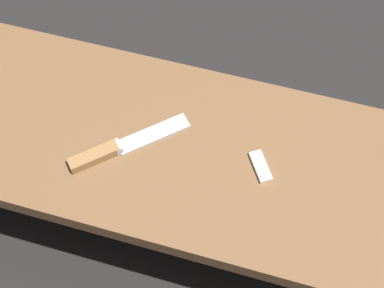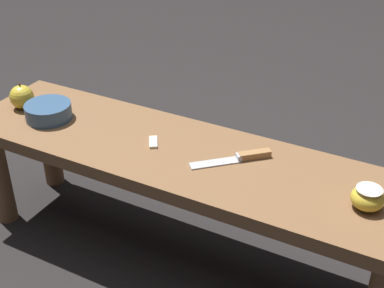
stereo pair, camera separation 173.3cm
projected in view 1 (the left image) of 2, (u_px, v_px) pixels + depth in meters
ground_plane at (209, 233)px, 1.30m from camera, size 8.00×8.00×0.00m
wooden_bench at (214, 173)px, 1.02m from camera, size 1.36×0.37×0.39m
knife at (112, 150)px, 0.96m from camera, size 0.19×0.18×0.02m
apple_slice_near_knife at (260, 168)px, 0.94m from camera, size 0.05×0.06×0.01m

